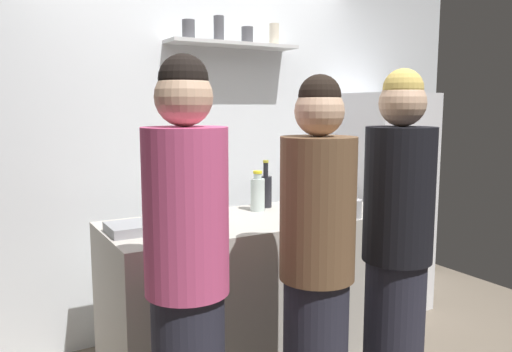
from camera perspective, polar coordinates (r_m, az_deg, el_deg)
back_wall_assembly at (r=3.65m, az=-6.94°, el=3.38°), size 4.80×0.32×2.60m
refrigerator at (r=4.15m, az=13.75°, el=-2.71°), size 0.58×0.68×1.68m
counter at (r=3.18m, az=0.00°, el=-12.81°), size 1.79×0.73×0.92m
baking_pan at (r=2.77m, az=-12.82°, el=-5.62°), size 0.34×0.24×0.05m
utensil_holder at (r=3.08m, az=10.69°, el=-3.59°), size 0.12×0.12×0.21m
wine_bottle_dark_glass at (r=3.34m, az=1.09°, el=-1.56°), size 0.08×0.08×0.31m
wine_bottle_pale_glass at (r=2.53m, az=-9.59°, el=-4.45°), size 0.07×0.07×0.32m
wine_bottle_green_glass at (r=2.96m, az=-9.64°, el=-3.07°), size 0.08×0.08×0.28m
wine_bottle_amber_glass at (r=3.64m, az=7.86°, el=-0.81°), size 0.07×0.07×0.31m
water_bottle_plastic at (r=3.22m, az=0.18°, el=-1.96°), size 0.09×0.09×0.26m
person_blonde at (r=2.63m, az=15.52°, el=-8.00°), size 0.34×0.34×1.76m
person_brown_jacket at (r=2.35m, az=6.83°, el=-10.24°), size 0.34×0.34×1.72m
person_pink_top at (r=2.10m, az=-7.72°, el=-11.42°), size 0.34×0.34×1.78m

